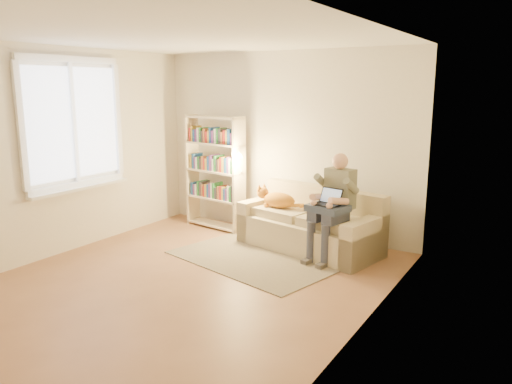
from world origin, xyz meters
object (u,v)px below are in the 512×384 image
Objects in this scene: person at (334,201)px; laptop at (325,200)px; cat at (279,199)px; sofa at (311,227)px; bookshelf at (215,167)px.

person is 3.87× the size of laptop.
cat is at bearing 171.15° from laptop.
person is at bearing -17.90° from sofa.
person is 2.12m from bookshelf.
laptop is (0.34, -0.33, 0.48)m from sofa.
sofa is at bearing 2.77° from bookshelf.
sofa is 5.87× the size of laptop.
sofa is 0.67m from laptop.
cat is 0.88m from laptop.
person is (0.41, -0.24, 0.46)m from sofa.
bookshelf reaches higher than laptop.
sofa is 1.52× the size of person.
person is 0.92m from cat.
person is at bearing -1.62° from cat.
sofa is 1.79m from bookshelf.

